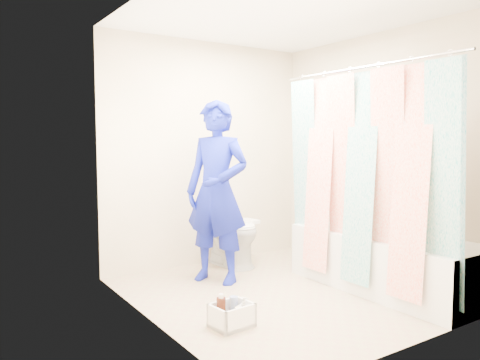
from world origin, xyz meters
TOP-DOWN VIEW (x-y plane):
  - floor at (0.00, 0.00)m, footprint 2.60×2.60m
  - ceiling at (0.00, 0.00)m, footprint 2.40×2.60m
  - wall_back at (0.00, 1.30)m, footprint 2.40×0.02m
  - wall_front at (0.00, -1.30)m, footprint 2.40×0.02m
  - wall_left at (-1.20, 0.00)m, footprint 0.02×2.60m
  - wall_right at (1.20, 0.00)m, footprint 0.02×2.60m
  - bathtub at (0.85, -0.43)m, footprint 0.70×1.75m
  - curtain_rod at (0.52, -0.43)m, footprint 0.02×1.90m
  - shower_curtain at (0.52, -0.43)m, footprint 0.06×1.75m
  - toilet at (0.14, 1.08)m, footprint 0.52×0.83m
  - tank_lid at (0.15, 0.95)m, footprint 0.51×0.26m
  - tank_internals at (0.07, 1.29)m, footprint 0.20×0.06m
  - plumber at (-0.28, 0.63)m, footprint 0.68×0.75m
  - cleaning_caddy at (-0.75, -0.38)m, footprint 0.30×0.25m

SIDE VIEW (x-z plane):
  - floor at x=0.00m, z-range 0.00..0.00m
  - cleaning_caddy at x=-0.75m, z-range -0.03..0.19m
  - bathtub at x=0.85m, z-range 0.02..0.52m
  - toilet at x=0.14m, z-range 0.00..0.80m
  - tank_lid at x=0.15m, z-range 0.45..0.49m
  - tank_internals at x=0.07m, z-range 0.66..0.92m
  - plumber at x=-0.28m, z-range 0.00..1.72m
  - shower_curtain at x=0.52m, z-range 0.12..1.92m
  - wall_back at x=0.00m, z-range 0.00..2.40m
  - wall_front at x=0.00m, z-range 0.00..2.40m
  - wall_left at x=-1.20m, z-range 0.00..2.40m
  - wall_right at x=1.20m, z-range 0.00..2.40m
  - curtain_rod at x=0.52m, z-range 1.94..1.96m
  - ceiling at x=0.00m, z-range 2.39..2.41m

